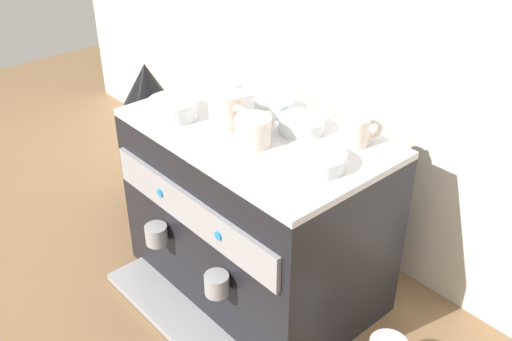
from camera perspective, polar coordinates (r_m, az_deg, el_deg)
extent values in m
plane|color=brown|center=(1.66, 0.00, -10.48)|extent=(4.00, 4.00, 0.00)
cube|color=silver|center=(1.59, 9.47, 10.39)|extent=(2.80, 0.03, 1.10)
cube|color=black|center=(1.52, 0.00, -4.14)|extent=(0.63, 0.39, 0.45)
cube|color=#B7B7BC|center=(1.39, 0.00, 3.68)|extent=(0.63, 0.39, 0.02)
cube|color=#939399|center=(1.36, -6.32, -3.97)|extent=(0.58, 0.01, 0.09)
cylinder|color=#1E7AB7|center=(1.43, -9.17, -2.13)|extent=(0.02, 0.01, 0.02)
cylinder|color=#1E7AB7|center=(1.28, -3.63, -6.25)|extent=(0.02, 0.01, 0.02)
cube|color=#939399|center=(1.54, -6.99, -14.08)|extent=(0.54, 0.12, 0.02)
cylinder|color=#939399|center=(1.50, -9.52, -6.08)|extent=(0.06, 0.06, 0.05)
cylinder|color=#939399|center=(1.35, -3.77, -10.82)|extent=(0.06, 0.06, 0.05)
cylinder|color=beige|center=(1.49, -2.63, 7.30)|extent=(0.07, 0.07, 0.07)
torus|color=beige|center=(1.45, -3.06, 6.60)|extent=(0.04, 0.05, 0.05)
cylinder|color=beige|center=(1.39, -2.89, 5.87)|extent=(0.08, 0.08, 0.08)
torus|color=beige|center=(1.35, -1.56, 5.08)|extent=(0.06, 0.02, 0.06)
cylinder|color=beige|center=(1.33, 9.46, 3.79)|extent=(0.06, 0.06, 0.06)
torus|color=beige|center=(1.35, 11.14, 3.97)|extent=(0.03, 0.05, 0.05)
cylinder|color=beige|center=(1.31, -0.28, 3.83)|extent=(0.08, 0.08, 0.07)
torus|color=beige|center=(1.35, 0.95, 4.66)|extent=(0.03, 0.05, 0.05)
cylinder|color=silver|center=(1.47, 1.73, 6.29)|extent=(0.10, 0.10, 0.03)
cylinder|color=silver|center=(1.48, 1.72, 5.86)|extent=(0.05, 0.05, 0.01)
cylinder|color=silver|center=(1.24, 5.70, 1.07)|extent=(0.13, 0.13, 0.03)
cylinder|color=silver|center=(1.25, 5.68, 0.59)|extent=(0.07, 0.07, 0.01)
cylinder|color=silver|center=(1.38, 4.39, 4.44)|extent=(0.11, 0.11, 0.03)
cylinder|color=silver|center=(1.39, 4.37, 4.00)|extent=(0.06, 0.06, 0.01)
cylinder|color=silver|center=(1.46, -7.95, 5.95)|extent=(0.12, 0.12, 0.04)
cylinder|color=silver|center=(1.46, -7.90, 5.38)|extent=(0.07, 0.07, 0.01)
cylinder|color=black|center=(1.93, -9.83, 1.87)|extent=(0.14, 0.14, 0.34)
cone|color=black|center=(1.83, -10.49, 8.24)|extent=(0.14, 0.14, 0.12)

